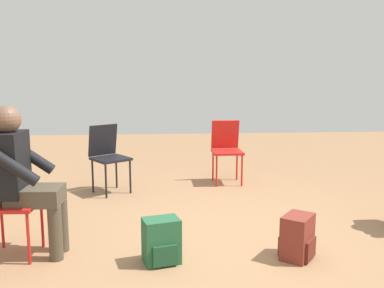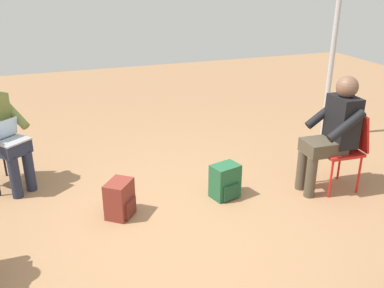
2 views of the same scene
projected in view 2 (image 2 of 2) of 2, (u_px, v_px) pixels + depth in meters
ground_plane at (175, 226)px, 3.98m from camera, size 14.00×14.00×0.00m
chair_west at (345, 145)px, 4.50m from camera, size 0.45×0.42×0.85m
person_in_black at (334, 129)px, 4.38m from camera, size 0.53×0.51×1.24m
backpack_near_laptop_user at (120, 201)px, 4.09m from camera, size 0.33×0.34×0.36m
backpack_by_empty_chair at (225, 183)px, 4.43m from camera, size 0.32×0.29×0.36m
tent_pole_near at (332, 54)px, 5.67m from camera, size 0.07×0.07×2.33m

